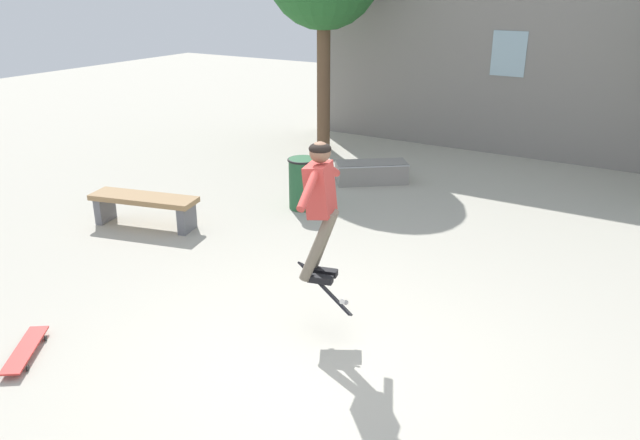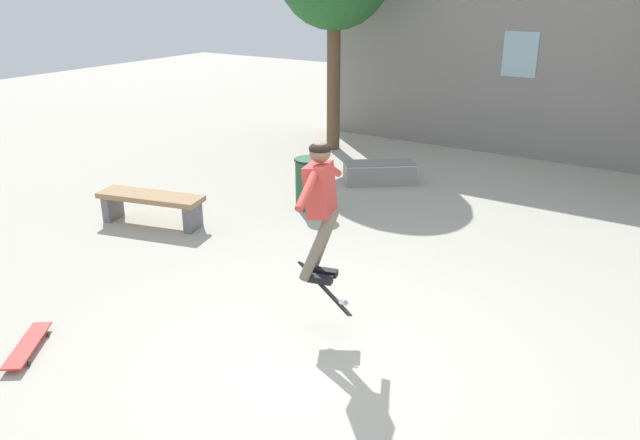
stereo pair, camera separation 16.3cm
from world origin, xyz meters
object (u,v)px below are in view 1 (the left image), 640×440
(park_bench, at_px, (144,204))
(skateboard_resting, at_px, (25,350))
(skateboard_flipping, at_px, (325,289))
(trash_bin, at_px, (303,182))
(skate_ledge, at_px, (371,172))
(skater, at_px, (320,199))

(park_bench, xyz_separation_m, skateboard_resting, (1.59, -3.17, -0.28))
(skateboard_flipping, distance_m, skateboard_resting, 3.08)
(trash_bin, bearing_deg, skate_ledge, 79.83)
(skateboard_flipping, xyz_separation_m, skateboard_resting, (-2.34, -1.95, -0.45))
(skater, bearing_deg, skateboard_flipping, -32.09)
(skate_ledge, xyz_separation_m, skater, (1.89, -4.93, 1.30))
(trash_bin, bearing_deg, skateboard_flipping, -53.75)
(park_bench, height_order, skater, skater)
(skateboard_resting, bearing_deg, skater, 94.94)
(trash_bin, xyz_separation_m, skateboard_flipping, (2.30, -3.14, 0.08))
(skate_ledge, relative_size, skateboard_flipping, 1.89)
(park_bench, height_order, skate_ledge, park_bench)
(trash_bin, height_order, skateboard_resting, trash_bin)
(skate_ledge, relative_size, trash_bin, 1.59)
(park_bench, xyz_separation_m, trash_bin, (1.62, 1.92, 0.09))
(skate_ledge, height_order, skateboard_flipping, skateboard_flipping)
(skate_ledge, xyz_separation_m, trash_bin, (-0.33, -1.82, 0.25))
(skater, bearing_deg, park_bench, 149.01)
(skater, bearing_deg, trash_bin, 111.70)
(skate_ledge, bearing_deg, trash_bin, -138.34)
(park_bench, distance_m, skateboard_flipping, 4.11)
(trash_bin, distance_m, skateboard_resting, 5.10)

